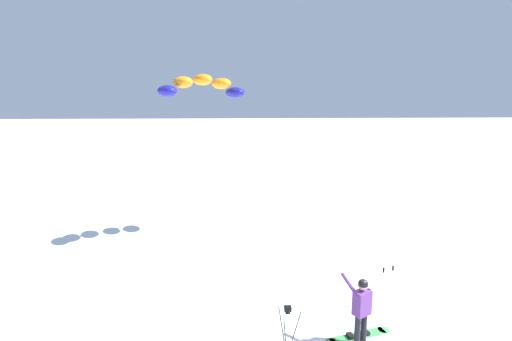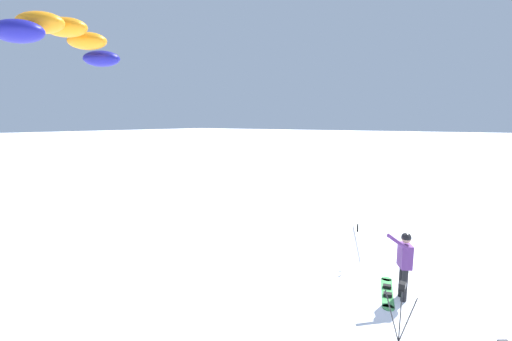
% 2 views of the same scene
% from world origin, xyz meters
% --- Properties ---
extents(snowboarder, '(0.61, 0.68, 1.74)m').
position_xyz_m(snowboarder, '(-0.18, -0.78, 1.05)').
color(snowboarder, black).
rests_on(snowboarder, ground_plane).
extents(snowboard, '(0.64, 1.75, 0.10)m').
position_xyz_m(snowboard, '(-0.54, -0.69, 0.02)').
color(snowboard, '#3F994C').
rests_on(snowboard, ground_plane).
extents(traction_kite, '(2.61, 3.70, 0.91)m').
position_xyz_m(traction_kite, '(-7.48, -4.77, 6.41)').
color(traction_kite, navy).
extents(camera_tripod, '(0.60, 0.50, 1.27)m').
position_xyz_m(camera_tripod, '(0.07, -2.58, 0.92)').
color(camera_tripod, '#262628').
rests_on(camera_tripod, ground_plane).
extents(ski_poles, '(0.37, 0.47, 1.22)m').
position_xyz_m(ski_poles, '(-1.74, 0.57, 0.81)').
color(ski_poles, gray).
rests_on(ski_poles, ground_plane).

